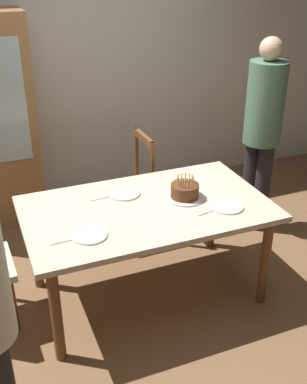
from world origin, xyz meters
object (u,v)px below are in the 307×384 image
(dining_table, at_px, (147,217))
(plate_near_guest, at_px, (227,207))
(birthday_cake, at_px, (185,192))
(plate_far_side, at_px, (125,194))
(person_guest, at_px, (263,126))
(chair_spindle_back, at_px, (126,191))
(plate_near_celebrant, at_px, (90,235))

(dining_table, bearing_deg, plate_near_guest, -23.74)
(plate_near_guest, bearing_deg, birthday_cake, 132.37)
(plate_far_side, bearing_deg, plate_near_guest, -37.02)
(person_guest, bearing_deg, chair_spindle_back, 167.13)
(plate_near_celebrant, height_order, plate_near_guest, same)
(plate_near_celebrant, bearing_deg, plate_far_side, 49.55)
(plate_near_celebrant, height_order, person_guest, person_guest)
(dining_table, relative_size, birthday_cake, 6.04)
(birthday_cake, relative_size, chair_spindle_back, 0.29)
(birthday_cake, height_order, chair_spindle_back, chair_spindle_back)
(birthday_cake, bearing_deg, plate_near_guest, -47.63)
(plate_far_side, xyz_separation_m, chair_spindle_back, (0.21, 0.59, -0.30))
(plate_far_side, height_order, plate_near_guest, same)
(plate_far_side, bearing_deg, plate_near_celebrant, -130.45)
(plate_near_guest, xyz_separation_m, person_guest, (0.77, 0.78, 0.23))
(plate_near_celebrant, distance_m, plate_far_side, 0.59)
(plate_near_celebrant, bearing_deg, birthday_cake, 17.21)
(plate_near_celebrant, bearing_deg, person_guest, 23.98)
(plate_near_celebrant, xyz_separation_m, plate_far_side, (0.38, 0.45, 0.00))
(plate_near_celebrant, bearing_deg, dining_table, 25.63)
(dining_table, height_order, plate_near_celebrant, plate_near_celebrant)
(dining_table, xyz_separation_m, birthday_cake, (0.29, 0.01, 0.13))
(plate_far_side, bearing_deg, person_guest, 13.58)
(plate_far_side, distance_m, chair_spindle_back, 0.70)
(birthday_cake, xyz_separation_m, plate_near_guest, (0.21, -0.23, -0.04))
(plate_near_celebrant, height_order, chair_spindle_back, chair_spindle_back)
(plate_near_celebrant, relative_size, chair_spindle_back, 0.23)
(birthday_cake, height_order, plate_far_side, birthday_cake)
(person_guest, bearing_deg, dining_table, -156.64)
(birthday_cake, bearing_deg, plate_far_side, 150.76)
(plate_far_side, relative_size, plate_near_guest, 1.00)
(plate_near_celebrant, relative_size, person_guest, 0.13)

